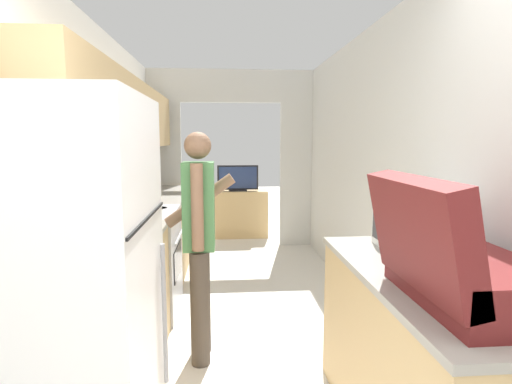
% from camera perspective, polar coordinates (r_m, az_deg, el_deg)
% --- Properties ---
extents(wall_left, '(0.38, 7.17, 2.50)m').
position_cam_1_polar(wall_left, '(3.25, -22.72, 5.32)').
color(wall_left, silver).
rests_on(wall_left, ground_plane).
extents(wall_right, '(0.06, 7.17, 2.50)m').
position_cam_1_polar(wall_right, '(2.97, 21.05, 1.35)').
color(wall_right, silver).
rests_on(wall_right, ground_plane).
extents(wall_far_with_doorway, '(2.70, 0.06, 2.50)m').
position_cam_1_polar(wall_far_with_doorway, '(5.68, -3.55, 6.26)').
color(wall_far_with_doorway, silver).
rests_on(wall_far_with_doorway, ground_plane).
extents(counter_left, '(0.62, 3.57, 0.91)m').
position_cam_1_polar(counter_left, '(4.03, -15.27, -8.35)').
color(counter_left, tan).
rests_on(counter_left, ground_plane).
extents(counter_right, '(0.62, 1.49, 0.91)m').
position_cam_1_polar(counter_right, '(2.27, 22.61, -21.75)').
color(counter_right, tan).
rests_on(counter_right, ground_plane).
extents(refrigerator, '(0.77, 0.74, 1.72)m').
position_cam_1_polar(refrigerator, '(1.86, -26.59, -14.95)').
color(refrigerator, white).
rests_on(refrigerator, ground_plane).
extents(range_oven, '(0.66, 0.78, 1.05)m').
position_cam_1_polar(range_oven, '(3.77, -15.94, -9.43)').
color(range_oven, '#B7B7BC').
rests_on(range_oven, ground_plane).
extents(person, '(0.51, 0.37, 1.59)m').
position_cam_1_polar(person, '(2.79, -8.09, -6.92)').
color(person, '#4C4238').
rests_on(person, ground_plane).
extents(suitcase, '(0.53, 0.67, 0.50)m').
position_cam_1_polar(suitcase, '(1.73, 26.33, -9.17)').
color(suitcase, '#5B1919').
rests_on(suitcase, counter_right).
extents(microwave, '(0.33, 0.52, 0.30)m').
position_cam_1_polar(microwave, '(2.40, 22.07, -4.57)').
color(microwave, white).
rests_on(microwave, counter_right).
extents(tv_cabinet, '(0.93, 0.42, 0.74)m').
position_cam_1_polar(tv_cabinet, '(6.39, -2.59, -3.06)').
color(tv_cabinet, tan).
rests_on(tv_cabinet, ground_plane).
extents(television, '(0.64, 0.16, 0.40)m').
position_cam_1_polar(television, '(6.26, -2.61, 1.96)').
color(television, black).
rests_on(television, tv_cabinet).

